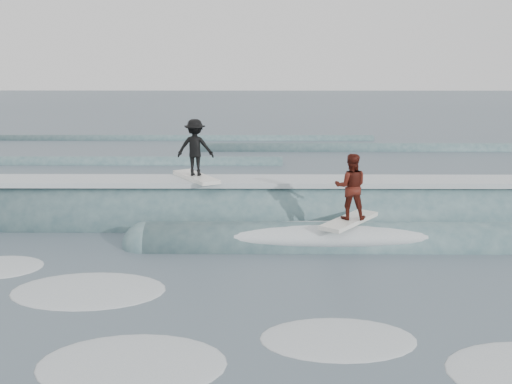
{
  "coord_description": "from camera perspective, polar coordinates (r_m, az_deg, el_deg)",
  "views": [
    {
      "loc": [
        0.1,
        -10.97,
        4.46
      ],
      "look_at": [
        0.0,
        3.69,
        1.1
      ],
      "focal_mm": 40.0,
      "sensor_mm": 36.0,
      "label": 1
    }
  ],
  "objects": [
    {
      "name": "ground",
      "position": [
        11.84,
        -0.13,
        -9.22
      ],
      "size": [
        160.0,
        160.0,
        0.0
      ],
      "primitive_type": "plane",
      "color": "#40515E",
      "rests_on": "ground"
    },
    {
      "name": "breaking_wave",
      "position": [
        15.95,
        1.01,
        -3.19
      ],
      "size": [
        22.89,
        3.96,
        2.36
      ],
      "color": "#3C5C65",
      "rests_on": "ground"
    },
    {
      "name": "surfer_black",
      "position": [
        15.94,
        -6.09,
        4.14
      ],
      "size": [
        1.51,
        1.99,
        1.67
      ],
      "color": "white",
      "rests_on": "ground"
    },
    {
      "name": "surfer_red",
      "position": [
        13.97,
        9.44,
        0.12
      ],
      "size": [
        1.65,
        1.92,
        1.71
      ],
      "color": "white",
      "rests_on": "ground"
    },
    {
      "name": "whitewater",
      "position": [
        10.26,
        -3.42,
        -12.89
      ],
      "size": [
        12.65,
        6.17,
        0.1
      ],
      "color": "silver",
      "rests_on": "ground"
    },
    {
      "name": "far_swells",
      "position": [
        28.98,
        -1.55,
        4.06
      ],
      "size": [
        39.85,
        8.65,
        0.8
      ],
      "color": "#3C5C65",
      "rests_on": "ground"
    }
  ]
}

